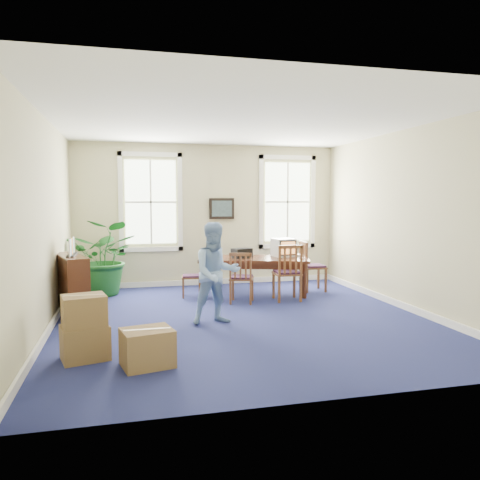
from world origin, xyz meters
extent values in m
plane|color=navy|center=(0.00, 0.00, 0.00)|extent=(6.50, 6.50, 0.00)
plane|color=white|center=(0.00, 0.00, 3.20)|extent=(6.50, 6.50, 0.00)
plane|color=#C2BA8D|center=(0.00, 3.25, 1.60)|extent=(6.50, 0.00, 6.50)
plane|color=#C2BA8D|center=(0.00, -3.25, 1.60)|extent=(6.50, 0.00, 6.50)
plane|color=#C2BA8D|center=(-3.00, 0.00, 1.60)|extent=(0.00, 6.50, 6.50)
plane|color=#C2BA8D|center=(3.00, 0.00, 1.60)|extent=(0.00, 6.50, 6.50)
cube|color=white|center=(0.00, 3.22, 0.06)|extent=(6.00, 0.04, 0.12)
cube|color=white|center=(-2.97, 0.00, 0.06)|extent=(0.04, 6.50, 0.12)
cube|color=white|center=(2.97, 0.00, 0.06)|extent=(0.04, 6.50, 0.12)
cube|color=white|center=(1.69, 1.93, 0.78)|extent=(0.16, 0.19, 0.04)
cube|color=black|center=(0.47, 1.98, 0.85)|extent=(0.45, 0.37, 0.19)
imported|color=#89AEE1|center=(-0.48, -0.19, 0.80)|extent=(0.85, 0.70, 1.61)
cube|color=#482112|center=(-2.75, 0.87, 0.48)|extent=(0.69, 1.27, 0.96)
imported|color=#17521B|center=(-2.27, 2.55, 0.78)|extent=(1.68, 1.56, 1.55)
camera|label=1|loc=(-1.83, -7.34, 1.97)|focal=35.00mm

